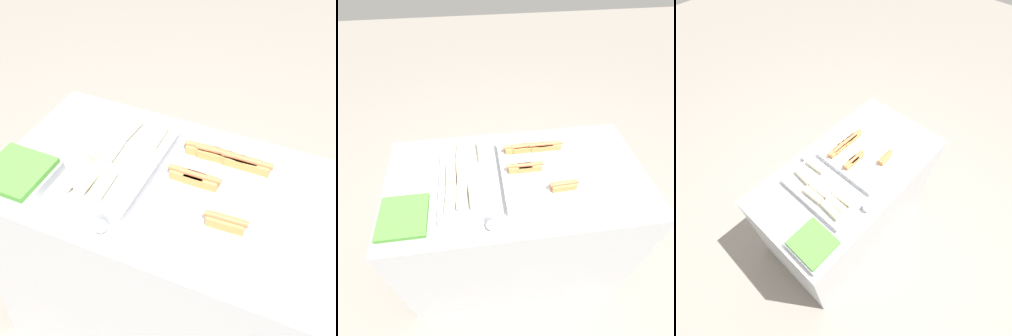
% 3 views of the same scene
% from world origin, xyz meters
% --- Properties ---
extents(ground_plane, '(12.00, 12.00, 0.00)m').
position_xyz_m(ground_plane, '(0.00, 0.00, 0.00)').
color(ground_plane, gray).
extents(counter, '(1.45, 0.77, 0.93)m').
position_xyz_m(counter, '(0.00, 0.00, 0.46)').
color(counter, '#B7BABF').
rests_on(counter, ground_plane).
extents(tray_hotdogs, '(0.38, 0.51, 0.10)m').
position_xyz_m(tray_hotdogs, '(0.09, 0.01, 0.96)').
color(tray_hotdogs, '#B7BABF').
rests_on(tray_hotdogs, counter).
extents(tray_wraps, '(0.30, 0.54, 0.10)m').
position_xyz_m(tray_wraps, '(-0.28, -0.01, 0.97)').
color(tray_wraps, '#B7BABF').
rests_on(tray_wraps, counter).
extents(tray_side_front, '(0.24, 0.26, 0.07)m').
position_xyz_m(tray_side_front, '(-0.57, -0.23, 0.96)').
color(tray_side_front, '#B7BABF').
rests_on(tray_side_front, counter).
extents(serving_spoon_near, '(0.26, 0.05, 0.05)m').
position_xyz_m(serving_spoon_near, '(-0.20, -0.30, 0.95)').
color(serving_spoon_near, '#B2B5BA').
rests_on(serving_spoon_near, counter).
extents(serving_spoon_far, '(0.28, 0.05, 0.05)m').
position_xyz_m(serving_spoon_far, '(-0.19, 0.30, 0.95)').
color(serving_spoon_far, '#B2B5BA').
rests_on(serving_spoon_far, counter).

